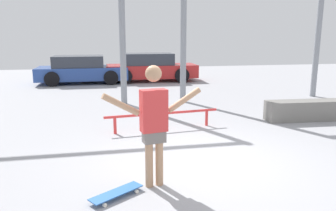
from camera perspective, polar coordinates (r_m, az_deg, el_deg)
The scene contains 9 objects.
ground_plane at distance 5.87m, azimuth 5.99°, elevation -9.74°, with size 36.00×36.00×0.00m, color #9E9EA3.
skateboarder at distance 4.65m, azimuth -2.48°, elevation -2.43°, with size 1.46×0.35×1.78m.
skateboard at distance 4.69m, azimuth -8.97°, elevation -14.79°, with size 0.77×0.61×0.08m.
grind_box at distance 9.40m, azimuth 23.69°, elevation -0.75°, with size 2.44×0.50×0.52m, color slate.
grind_rail at distance 7.70m, azimuth -0.91°, elevation -1.78°, with size 2.75×0.37×0.42m.
canopy_support_left at distance 10.77m, azimuth -21.90°, elevation 16.74°, with size 5.13×0.20×5.26m.
canopy_support_right at distance 11.79m, azimuth 14.95°, elevation 16.69°, with size 5.13×0.20×5.26m.
parked_car_blue at distance 16.01m, azimuth -14.81°, elevation 6.04°, with size 4.12×2.04×1.28m.
parked_car_red at distance 16.17m, azimuth -3.07°, elevation 6.61°, with size 4.40×1.94×1.36m.
Camera 1 is at (-1.67, -5.20, 2.16)m, focal length 35.00 mm.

